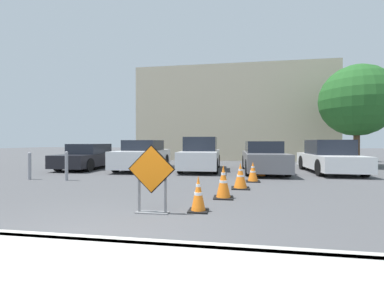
# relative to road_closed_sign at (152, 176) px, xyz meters

# --- Properties ---
(ground_plane) EXTENTS (96.00, 96.00, 0.00)m
(ground_plane) POSITION_rel_road_closed_sign_xyz_m (-0.38, 8.30, -0.73)
(ground_plane) COLOR #4C4C4F
(curb_lip) EXTENTS (23.67, 0.20, 0.14)m
(curb_lip) POSITION_rel_road_closed_sign_xyz_m (-0.38, -1.70, -0.66)
(curb_lip) COLOR #ADAAA3
(curb_lip) RESTS_ON ground_plane
(road_closed_sign) EXTENTS (0.95, 0.20, 1.34)m
(road_closed_sign) POSITION_rel_road_closed_sign_xyz_m (0.00, 0.00, 0.00)
(road_closed_sign) COLOR black
(road_closed_sign) RESTS_ON ground_plane
(traffic_cone_nearest) EXTENTS (0.39, 0.39, 0.71)m
(traffic_cone_nearest) POSITION_rel_road_closed_sign_xyz_m (0.88, 0.30, -0.38)
(traffic_cone_nearest) COLOR black
(traffic_cone_nearest) RESTS_ON ground_plane
(traffic_cone_second) EXTENTS (0.48, 0.48, 0.82)m
(traffic_cone_second) POSITION_rel_road_closed_sign_xyz_m (1.33, 1.59, -0.33)
(traffic_cone_second) COLOR black
(traffic_cone_second) RESTS_ON ground_plane
(traffic_cone_third) EXTENTS (0.53, 0.53, 0.76)m
(traffic_cone_third) POSITION_rel_road_closed_sign_xyz_m (1.79, 2.98, -0.36)
(traffic_cone_third) COLOR black
(traffic_cone_third) RESTS_ON ground_plane
(traffic_cone_fourth) EXTENTS (0.48, 0.48, 0.70)m
(traffic_cone_fourth) POSITION_rel_road_closed_sign_xyz_m (2.26, 4.40, -0.39)
(traffic_cone_fourth) COLOR black
(traffic_cone_fourth) RESTS_ON ground_plane
(traffic_cone_fifth) EXTENTS (0.42, 0.42, 0.67)m
(traffic_cone_fifth) POSITION_rel_road_closed_sign_xyz_m (2.70, 5.82, -0.41)
(traffic_cone_fifth) COLOR black
(traffic_cone_fifth) RESTS_ON ground_plane
(parked_car_nearest) EXTENTS (1.82, 4.08, 1.29)m
(parked_car_nearest) POSITION_rel_road_closed_sign_xyz_m (-5.88, 7.59, -0.13)
(parked_car_nearest) COLOR black
(parked_car_nearest) RESTS_ON ground_plane
(parked_car_second) EXTENTS (1.94, 4.60, 1.48)m
(parked_car_second) POSITION_rel_road_closed_sign_xyz_m (-2.94, 7.70, -0.03)
(parked_car_second) COLOR silver
(parked_car_second) RESTS_ON ground_plane
(parked_car_third) EXTENTS (1.85, 4.46, 1.63)m
(parked_car_third) POSITION_rel_road_closed_sign_xyz_m (0.01, 7.78, 0.01)
(parked_car_third) COLOR silver
(parked_car_third) RESTS_ON ground_plane
(parked_car_fourth) EXTENTS (1.78, 4.65, 1.42)m
(parked_car_fourth) POSITION_rel_road_closed_sign_xyz_m (2.95, 7.38, -0.06)
(parked_car_fourth) COLOR slate
(parked_car_fourth) RESTS_ON ground_plane
(parked_car_fifth) EXTENTS (1.88, 4.22, 1.49)m
(parked_car_fifth) POSITION_rel_road_closed_sign_xyz_m (5.89, 7.65, -0.05)
(parked_car_fifth) COLOR white
(parked_car_fifth) RESTS_ON ground_plane
(bollard_nearest) EXTENTS (0.12, 0.12, 1.06)m
(bollard_nearest) POSITION_rel_road_closed_sign_xyz_m (-4.38, 3.65, -0.17)
(bollard_nearest) COLOR gray
(bollard_nearest) RESTS_ON ground_plane
(bollard_second) EXTENTS (0.12, 0.12, 1.01)m
(bollard_second) POSITION_rel_road_closed_sign_xyz_m (-5.88, 3.65, -0.20)
(bollard_second) COLOR gray
(bollard_second) RESTS_ON ground_plane
(building_facade_backdrop) EXTENTS (14.89, 5.00, 7.17)m
(building_facade_backdrop) POSITION_rel_road_closed_sign_xyz_m (1.57, 16.70, 2.86)
(building_facade_backdrop) COLOR beige
(building_facade_backdrop) RESTS_ON ground_plane
(street_tree_behind_lot) EXTENTS (3.95, 3.95, 5.69)m
(street_tree_behind_lot) POSITION_rel_road_closed_sign_xyz_m (8.42, 10.82, 2.97)
(street_tree_behind_lot) COLOR #513823
(street_tree_behind_lot) RESTS_ON ground_plane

